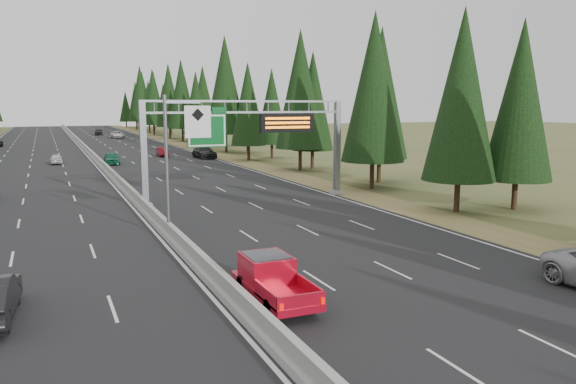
{
  "coord_description": "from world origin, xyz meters",
  "views": [
    {
      "loc": [
        -6.18,
        -6.27,
        7.52
      ],
      "look_at": [
        5.22,
        20.0,
        3.07
      ],
      "focal_mm": 35.0,
      "sensor_mm": 36.0,
      "label": 1
    }
  ],
  "objects": [
    {
      "name": "shoulder_right",
      "position": [
        17.8,
        80.0,
        0.03
      ],
      "size": [
        3.6,
        260.0,
        0.06
      ],
      "primitive_type": "cube",
      "color": "olive",
      "rests_on": "ground"
    },
    {
      "name": "tree_row_right",
      "position": [
        21.81,
        74.79,
        9.16
      ],
      "size": [
        11.7,
        242.67,
        18.97
      ],
      "color": "black",
      "rests_on": "ground"
    },
    {
      "name": "red_pickup",
      "position": [
        1.5,
        13.16,
        1.0
      ],
      "size": [
        1.82,
        5.09,
        1.66
      ],
      "color": "black",
      "rests_on": "road"
    },
    {
      "name": "hov_sign_pole",
      "position": [
        0.58,
        24.97,
        4.72
      ],
      "size": [
        2.8,
        0.5,
        8.0
      ],
      "color": "slate",
      "rests_on": "road"
    },
    {
      "name": "car_ahead_green",
      "position": [
        1.5,
        67.69,
        0.84
      ],
      "size": [
        2.0,
        4.55,
        1.53
      ],
      "primitive_type": "imported",
      "rotation": [
        0.0,
        0.0,
        -0.04
      ],
      "color": "#145739",
      "rests_on": "road"
    },
    {
      "name": "road",
      "position": [
        0.0,
        80.0,
        0.04
      ],
      "size": [
        32.0,
        260.0,
        0.08
      ],
      "primitive_type": "cube",
      "color": "black",
      "rests_on": "ground"
    },
    {
      "name": "car_ahead_dkred",
      "position": [
        9.57,
        76.16,
        0.72
      ],
      "size": [
        1.5,
        3.93,
        1.28
      ],
      "primitive_type": "imported",
      "rotation": [
        0.0,
        0.0,
        -0.04
      ],
      "color": "maroon",
      "rests_on": "road"
    },
    {
      "name": "sign_gantry",
      "position": [
        8.92,
        34.88,
        5.27
      ],
      "size": [
        16.75,
        0.98,
        7.8
      ],
      "color": "slate",
      "rests_on": "road"
    },
    {
      "name": "car_ahead_white",
      "position": [
        9.15,
        126.5,
        0.85
      ],
      "size": [
        2.75,
        5.6,
        1.53
      ],
      "primitive_type": "imported",
      "rotation": [
        0.0,
        0.0,
        0.04
      ],
      "color": "silver",
      "rests_on": "road"
    },
    {
      "name": "car_ahead_dkgrey",
      "position": [
        14.5,
        71.17,
        0.91
      ],
      "size": [
        2.6,
        5.81,
        1.65
      ],
      "primitive_type": "imported",
      "rotation": [
        0.0,
        0.0,
        0.05
      ],
      "color": "black",
      "rests_on": "road"
    },
    {
      "name": "car_onc_white",
      "position": [
        -4.95,
        70.82,
        0.72
      ],
      "size": [
        1.51,
        3.76,
        1.28
      ],
      "primitive_type": "imported",
      "rotation": [
        0.0,
        0.0,
        3.14
      ],
      "color": "silver",
      "rests_on": "road"
    },
    {
      "name": "car_ahead_far",
      "position": [
        6.39,
        141.58,
        0.89
      ],
      "size": [
        2.33,
        4.91,
        1.62
      ],
      "primitive_type": "imported",
      "rotation": [
        0.0,
        0.0,
        -0.09
      ],
      "color": "black",
      "rests_on": "road"
    },
    {
      "name": "median_barrier",
      "position": [
        0.0,
        80.0,
        0.41
      ],
      "size": [
        0.7,
        260.0,
        0.85
      ],
      "color": "gray",
      "rests_on": "road"
    }
  ]
}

